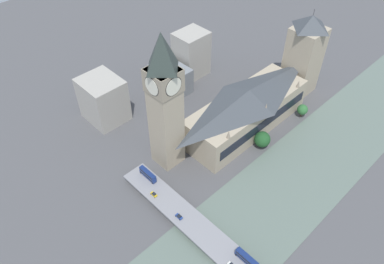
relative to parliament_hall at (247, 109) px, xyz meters
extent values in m
plane|color=#4C4C4F|center=(-17.08, 8.00, -14.27)|extent=(600.00, 600.00, 0.00)
cube|color=slate|center=(-47.74, 8.00, -14.12)|extent=(49.33, 360.00, 0.30)
cube|color=tan|center=(0.06, 0.00, -3.63)|extent=(28.27, 85.14, 21.28)
cube|color=black|center=(-14.23, 0.00, -2.56)|extent=(0.40, 78.33, 6.38)
pyramid|color=#3D4247|center=(0.06, 0.00, 10.75)|extent=(27.71, 83.44, 7.47)
cone|color=gray|center=(-13.08, -32.35, 9.51)|extent=(2.20, 2.20, 5.00)
cone|color=gray|center=(-13.08, 0.00, 9.51)|extent=(2.20, 2.20, 5.00)
cone|color=gray|center=(-13.08, 32.35, 9.51)|extent=(2.20, 2.20, 5.00)
cube|color=tan|center=(12.81, 53.49, 16.92)|extent=(13.84, 13.84, 62.38)
cube|color=gray|center=(12.81, 53.49, 41.89)|extent=(14.67, 14.67, 12.45)
cylinder|color=black|center=(5.71, 53.49, 41.89)|extent=(0.50, 10.17, 10.17)
cylinder|color=silver|center=(5.57, 53.49, 41.89)|extent=(0.62, 9.42, 9.42)
cylinder|color=black|center=(19.90, 53.49, 41.89)|extent=(0.50, 10.17, 10.17)
cylinder|color=silver|center=(20.04, 53.49, 41.89)|extent=(0.62, 9.42, 9.42)
cylinder|color=black|center=(12.81, 46.40, 41.89)|extent=(10.17, 0.50, 10.17)
cylinder|color=silver|center=(12.81, 46.25, 41.89)|extent=(9.42, 0.62, 9.42)
cylinder|color=black|center=(12.81, 60.58, 41.89)|extent=(10.17, 0.50, 10.17)
cylinder|color=silver|center=(12.81, 60.72, 41.89)|extent=(9.42, 0.62, 9.42)
pyramid|color=#2D3833|center=(12.81, 53.49, 57.77)|extent=(14.11, 14.11, 19.31)
cube|color=tan|center=(0.06, -56.32, 9.39)|extent=(19.49, 19.49, 47.31)
pyramid|color=#3D4247|center=(0.06, -56.32, 37.42)|extent=(19.49, 19.49, 8.77)
cylinder|color=#333338|center=(0.06, -56.32, 43.81)|extent=(0.30, 0.30, 4.00)
cube|color=slate|center=(-47.74, 75.19, -12.83)|extent=(3.00, 11.53, 2.86)
cube|color=slate|center=(-2.01, 75.19, -12.83)|extent=(3.00, 11.53, 2.86)
cube|color=gray|center=(-47.74, 75.19, -10.80)|extent=(130.66, 13.56, 1.20)
cube|color=navy|center=(-61.00, 71.83, -8.88)|extent=(11.90, 2.59, 1.84)
cube|color=black|center=(-61.00, 71.83, -8.51)|extent=(10.71, 2.65, 0.81)
cube|color=navy|center=(-61.00, 71.83, -6.88)|extent=(11.66, 2.59, 2.16)
cube|color=black|center=(-61.00, 71.83, -6.77)|extent=(10.71, 2.65, 1.04)
cube|color=navy|center=(-61.00, 71.83, -5.71)|extent=(11.54, 2.46, 0.16)
cylinder|color=black|center=(-55.85, 70.65, -9.70)|extent=(1.00, 0.28, 1.00)
cylinder|color=black|center=(-55.85, 73.02, -9.70)|extent=(1.00, 0.28, 1.00)
cube|color=navy|center=(7.41, 72.73, -8.79)|extent=(11.70, 2.43, 2.01)
cube|color=black|center=(7.41, 72.73, -8.39)|extent=(10.53, 2.49, 0.88)
cube|color=navy|center=(7.41, 72.73, -6.61)|extent=(11.46, 2.43, 2.35)
cube|color=black|center=(7.41, 72.73, -6.49)|extent=(10.53, 2.49, 1.13)
cube|color=navy|center=(7.41, 72.73, -5.35)|extent=(11.35, 2.31, 0.16)
cylinder|color=black|center=(12.43, 71.63, -9.69)|extent=(1.03, 0.28, 1.03)
cylinder|color=black|center=(12.43, 73.83, -9.69)|extent=(1.03, 0.28, 1.03)
cylinder|color=black|center=(2.49, 71.63, -9.69)|extent=(1.03, 0.28, 1.03)
cylinder|color=black|center=(2.49, 73.83, -9.69)|extent=(1.03, 0.28, 1.03)
cube|color=gold|center=(-3.88, 78.10, -9.64)|extent=(3.83, 1.76, 0.65)
cube|color=black|center=(-3.99, 78.10, -9.03)|extent=(1.99, 1.58, 0.56)
cylinder|color=black|center=(-2.43, 77.31, -9.87)|extent=(0.67, 0.22, 0.67)
cylinder|color=black|center=(-2.43, 78.89, -9.87)|extent=(0.67, 0.22, 0.67)
cylinder|color=black|center=(-5.33, 77.31, -9.87)|extent=(0.67, 0.22, 0.67)
cylinder|color=black|center=(-5.33, 78.89, -9.87)|extent=(0.67, 0.22, 0.67)
cylinder|color=black|center=(-56.21, 77.42, -9.89)|extent=(0.62, 0.22, 0.62)
cube|color=navy|center=(-22.86, 77.84, -9.66)|extent=(3.89, 1.89, 0.57)
cube|color=black|center=(-22.98, 77.84, -9.09)|extent=(2.02, 1.70, 0.58)
cylinder|color=black|center=(-21.42, 76.99, -9.84)|extent=(0.72, 0.22, 0.72)
cylinder|color=black|center=(-21.42, 78.69, -9.84)|extent=(0.72, 0.22, 0.72)
cylinder|color=black|center=(-24.31, 76.99, -9.84)|extent=(0.72, 0.22, 0.72)
cylinder|color=black|center=(-24.31, 78.69, -9.84)|extent=(0.72, 0.22, 0.72)
cube|color=#A39E93|center=(68.56, 58.01, 0.29)|extent=(25.95, 22.43, 29.12)
cube|color=#A39E93|center=(65.82, -16.13, 2.53)|extent=(18.79, 22.06, 33.60)
cube|color=slate|center=(61.78, 7.50, -5.06)|extent=(26.89, 18.36, 18.41)
cylinder|color=brown|center=(-19.48, -33.55, -12.70)|extent=(0.70, 0.70, 3.13)
sphere|color=#2D6633|center=(-19.48, -33.55, -8.23)|extent=(6.85, 6.85, 6.85)
cylinder|color=brown|center=(-18.62, 6.94, -13.14)|extent=(0.70, 0.70, 2.26)
sphere|color=#1E4C23|center=(-18.62, 6.94, -7.91)|extent=(9.63, 9.63, 9.63)
camera|label=1|loc=(-102.32, 145.80, 147.68)|focal=35.00mm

